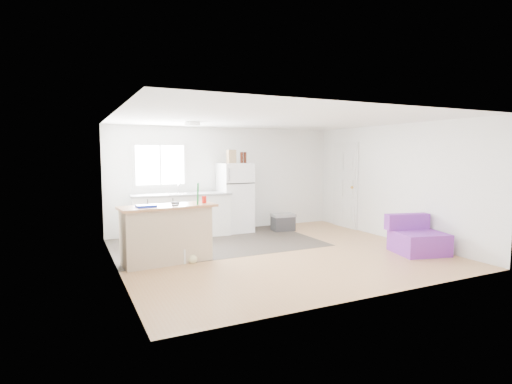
# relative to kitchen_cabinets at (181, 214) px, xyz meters

# --- Properties ---
(room) EXTENTS (5.51, 5.01, 2.41)m
(room) POSITION_rel_kitchen_cabinets_xyz_m (1.18, -2.17, 0.72)
(room) COLOR #AD7A48
(room) RESTS_ON ground
(vinyl_zone) EXTENTS (4.05, 2.50, 0.00)m
(vinyl_zone) POSITION_rel_kitchen_cabinets_xyz_m (0.46, -0.92, -0.48)
(vinyl_zone) COLOR #312B25
(vinyl_zone) RESTS_ON floor
(window) EXTENTS (1.18, 0.06, 0.98)m
(window) POSITION_rel_kitchen_cabinets_xyz_m (-0.37, 0.31, 1.07)
(window) COLOR white
(window) RESTS_ON back_wall
(interior_door) EXTENTS (0.11, 0.92, 2.10)m
(interior_door) POSITION_rel_kitchen_cabinets_xyz_m (3.91, -0.62, 0.54)
(interior_door) COLOR white
(interior_door) RESTS_ON right_wall
(ceiling_fixture) EXTENTS (0.30, 0.30, 0.07)m
(ceiling_fixture) POSITION_rel_kitchen_cabinets_xyz_m (-0.02, -0.97, 1.88)
(ceiling_fixture) COLOR white
(ceiling_fixture) RESTS_ON ceiling
(kitchen_cabinets) EXTENTS (2.17, 0.85, 1.23)m
(kitchen_cabinets) POSITION_rel_kitchen_cabinets_xyz_m (0.00, 0.00, 0.00)
(kitchen_cabinets) COLOR white
(kitchen_cabinets) RESTS_ON floor
(peninsula) EXTENTS (1.60, 0.73, 0.95)m
(peninsula) POSITION_rel_kitchen_cabinets_xyz_m (-0.77, -1.95, 0.00)
(peninsula) COLOR #C5B08E
(peninsula) RESTS_ON floor
(refrigerator) EXTENTS (0.71, 0.68, 1.58)m
(refrigerator) POSITION_rel_kitchen_cabinets_xyz_m (1.26, -0.02, 0.31)
(refrigerator) COLOR white
(refrigerator) RESTS_ON floor
(cooler) EXTENTS (0.55, 0.40, 0.40)m
(cooler) POSITION_rel_kitchen_cabinets_xyz_m (2.31, -0.39, -0.28)
(cooler) COLOR #2F3032
(cooler) RESTS_ON floor
(purple_seat) EXTENTS (1.00, 0.97, 0.68)m
(purple_seat) POSITION_rel_kitchen_cabinets_xyz_m (3.47, -3.27, -0.23)
(purple_seat) COLOR #6F309D
(purple_seat) RESTS_ON floor
(cleaner_jug) EXTENTS (0.15, 0.13, 0.29)m
(cleaner_jug) POSITION_rel_kitchen_cabinets_xyz_m (-0.51, -2.13, -0.35)
(cleaner_jug) COLOR silver
(cleaner_jug) RESTS_ON floor
(mop) EXTENTS (0.24, 0.37, 1.34)m
(mop) POSITION_rel_kitchen_cabinets_xyz_m (-0.37, -2.14, -0.25)
(mop) COLOR green
(mop) RESTS_ON floor
(red_cup) EXTENTS (0.10, 0.10, 0.12)m
(red_cup) POSITION_rel_kitchen_cabinets_xyz_m (-0.11, -1.92, 0.53)
(red_cup) COLOR red
(red_cup) RESTS_ON peninsula
(blue_tray) EXTENTS (0.31, 0.24, 0.04)m
(blue_tray) POSITION_rel_kitchen_cabinets_xyz_m (-1.11, -2.03, 0.49)
(blue_tray) COLOR #152BC7
(blue_tray) RESTS_ON peninsula
(tool_a) EXTENTS (0.15, 0.09, 0.03)m
(tool_a) POSITION_rel_kitchen_cabinets_xyz_m (-0.59, -1.82, 0.49)
(tool_a) COLOR black
(tool_a) RESTS_ON peninsula
(tool_b) EXTENTS (0.11, 0.06, 0.03)m
(tool_b) POSITION_rel_kitchen_cabinets_xyz_m (-0.65, -2.08, 0.49)
(tool_b) COLOR black
(tool_b) RESTS_ON peninsula
(cardboard_box) EXTENTS (0.22, 0.14, 0.30)m
(cardboard_box) POSITION_rel_kitchen_cabinets_xyz_m (1.15, -0.07, 1.25)
(cardboard_box) COLOR tan
(cardboard_box) RESTS_ON refrigerator
(bottle_left) EXTENTS (0.08, 0.08, 0.25)m
(bottle_left) POSITION_rel_kitchen_cabinets_xyz_m (1.40, -0.08, 1.23)
(bottle_left) COLOR #39140A
(bottle_left) RESTS_ON refrigerator
(bottle_right) EXTENTS (0.08, 0.08, 0.25)m
(bottle_right) POSITION_rel_kitchen_cabinets_xyz_m (1.48, -0.07, 1.23)
(bottle_right) COLOR #39140A
(bottle_right) RESTS_ON refrigerator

